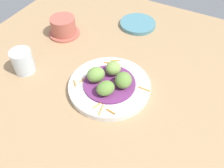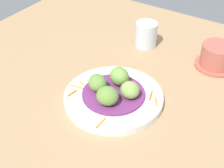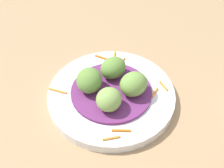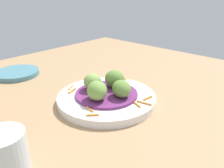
{
  "view_description": "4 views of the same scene",
  "coord_description": "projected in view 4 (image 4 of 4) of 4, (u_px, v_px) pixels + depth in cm",
  "views": [
    {
      "loc": [
        -41.95,
        -22.86,
        56.49
      ],
      "look_at": [
        -1.02,
        -0.87,
        6.61
      ],
      "focal_mm": 39.54,
      "sensor_mm": 36.0,
      "label": 1
    },
    {
      "loc": [
        33.21,
        -49.94,
        54.26
      ],
      "look_at": [
        -0.67,
        2.62,
        5.44
      ],
      "focal_mm": 52.11,
      "sensor_mm": 36.0,
      "label": 2
    },
    {
      "loc": [
        38.51,
        13.66,
        47.64
      ],
      "look_at": [
        -0.22,
        0.73,
        5.08
      ],
      "focal_mm": 50.27,
      "sensor_mm": 36.0,
      "label": 3
    },
    {
      "loc": [
        -34.05,
        37.15,
        28.44
      ],
      "look_at": [
        0.26,
        -0.42,
        6.52
      ],
      "focal_mm": 36.47,
      "sensor_mm": 36.0,
      "label": 4
    }
  ],
  "objects": [
    {
      "name": "guac_scoop_back",
      "position": [
        92.0,
        82.0,
        0.57
      ],
      "size": [
        5.63,
        5.5,
        4.13
      ],
      "primitive_type": "ellipsoid",
      "rotation": [
        0.0,
        0.0,
        1.31
      ],
      "color": "#84A851",
      "rests_on": "cabbage_bed"
    },
    {
      "name": "guac_scoop_center",
      "position": [
        121.0,
        89.0,
        0.53
      ],
      "size": [
        6.73,
        6.41,
        3.99
      ],
      "primitive_type": "ellipsoid",
      "rotation": [
        0.0,
        0.0,
        4.17
      ],
      "color": "olive",
      "rests_on": "cabbage_bed"
    },
    {
      "name": "main_plate",
      "position": [
        106.0,
        98.0,
        0.56
      ],
      "size": [
        24.11,
        24.11,
        1.85
      ],
      "primitive_type": "cylinder",
      "color": "white",
      "rests_on": "table_surface"
    },
    {
      "name": "cabbage_bed",
      "position": [
        106.0,
        94.0,
        0.56
      ],
      "size": [
        15.26,
        15.26,
        0.61
      ],
      "primitive_type": "cylinder",
      "color": "#702D6B",
      "rests_on": "main_plate"
    },
    {
      "name": "guac_scoop_left",
      "position": [
        97.0,
        91.0,
        0.52
      ],
      "size": [
        7.01,
        6.82,
        4.4
      ],
      "primitive_type": "ellipsoid",
      "rotation": [
        0.0,
        0.0,
        4.11
      ],
      "color": "#759E47",
      "rests_on": "cabbage_bed"
    },
    {
      "name": "water_glass",
      "position": [
        6.0,
        156.0,
        0.33
      ],
      "size": [
        6.51,
        6.51,
        7.55
      ],
      "primitive_type": "cylinder",
      "color": "silver",
      "rests_on": "table_surface"
    },
    {
      "name": "guac_scoop_right",
      "position": [
        115.0,
        79.0,
        0.58
      ],
      "size": [
        6.0,
        5.66,
        4.5
      ],
      "primitive_type": "ellipsoid",
      "rotation": [
        0.0,
        0.0,
        4.91
      ],
      "color": "olive",
      "rests_on": "cabbage_bed"
    },
    {
      "name": "table_surface",
      "position": [
        112.0,
        105.0,
        0.57
      ],
      "size": [
        110.0,
        110.0,
        2.0
      ],
      "primitive_type": "cube",
      "color": "tan",
      "rests_on": "ground"
    },
    {
      "name": "carrot_garnish",
      "position": [
        111.0,
        96.0,
        0.55
      ],
      "size": [
        22.01,
        21.58,
        0.4
      ],
      "color": "orange",
      "rests_on": "main_plate"
    },
    {
      "name": "side_plate_small",
      "position": [
        17.0,
        73.0,
        0.73
      ],
      "size": [
        13.67,
        13.67,
        1.42
      ],
      "primitive_type": "cylinder",
      "color": "teal",
      "rests_on": "table_surface"
    }
  ]
}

